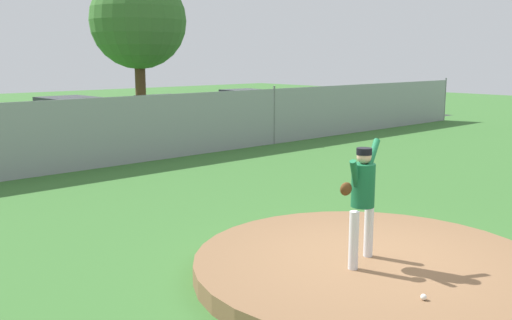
# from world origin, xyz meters

# --- Properties ---
(ground_plane) EXTENTS (80.00, 80.00, 0.00)m
(ground_plane) POSITION_xyz_m (0.00, 6.00, 0.00)
(ground_plane) COLOR #386B2D
(asphalt_strip) EXTENTS (44.00, 7.00, 0.01)m
(asphalt_strip) POSITION_xyz_m (0.00, 14.50, 0.00)
(asphalt_strip) COLOR #2B2B2D
(asphalt_strip) RESTS_ON ground_plane
(pitchers_mound) EXTENTS (4.99, 4.99, 0.27)m
(pitchers_mound) POSITION_xyz_m (0.00, 0.00, 0.13)
(pitchers_mound) COLOR brown
(pitchers_mound) RESTS_ON ground_plane
(pitcher_youth) EXTENTS (0.79, 0.32, 1.71)m
(pitcher_youth) POSITION_xyz_m (-0.25, -0.02, 1.26)
(pitcher_youth) COLOR silver
(pitcher_youth) RESTS_ON pitchers_mound
(baseball) EXTENTS (0.07, 0.07, 0.07)m
(baseball) POSITION_xyz_m (-0.70, -1.30, 0.30)
(baseball) COLOR white
(baseball) RESTS_ON pitchers_mound
(chainlink_fence) EXTENTS (38.64, 0.07, 2.07)m
(chainlink_fence) POSITION_xyz_m (-0.00, 10.00, 0.98)
(chainlink_fence) COLOR gray
(chainlink_fence) RESTS_ON ground_plane
(parked_car_burgundy) EXTENTS (2.02, 4.11, 1.56)m
(parked_car_burgundy) POSITION_xyz_m (6.18, 14.52, 0.75)
(parked_car_burgundy) COLOR maroon
(parked_car_burgundy) RESTS_ON ground_plane
(parked_car_red) EXTENTS (2.04, 4.76, 1.69)m
(parked_car_red) POSITION_xyz_m (2.19, 14.30, 0.81)
(parked_car_red) COLOR #A81919
(parked_car_red) RESTS_ON ground_plane
(parked_car_slate) EXTENTS (2.04, 4.38, 1.65)m
(parked_car_slate) POSITION_xyz_m (10.33, 14.27, 0.78)
(parked_car_slate) COLOR slate
(parked_car_slate) RESTS_ON ground_plane
(traffic_cone_orange) EXTENTS (0.40, 0.40, 0.55)m
(traffic_cone_orange) POSITION_xyz_m (8.22, 13.26, 0.26)
(traffic_cone_orange) COLOR orange
(traffic_cone_orange) RESTS_ON asphalt_strip
(tree_bushy_near) EXTENTS (5.06, 5.06, 7.48)m
(tree_bushy_near) POSITION_xyz_m (9.72, 22.43, 4.93)
(tree_bushy_near) COLOR #4C331E
(tree_bushy_near) RESTS_ON ground_plane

